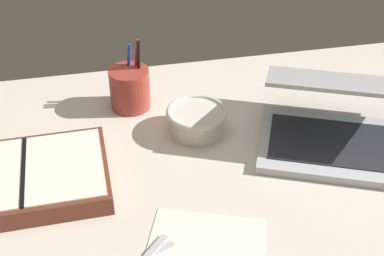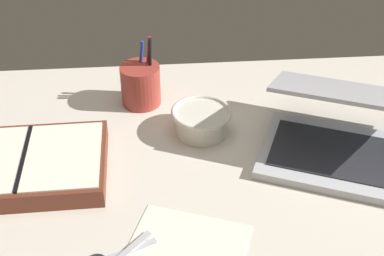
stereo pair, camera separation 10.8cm
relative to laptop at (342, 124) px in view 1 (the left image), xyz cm
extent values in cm
cube|color=beige|center=(-30.37, -8.45, -5.96)|extent=(140.00, 100.00, 2.00)
cube|color=#B7B7BC|center=(-0.99, -2.35, -4.06)|extent=(39.21, 33.47, 1.80)
cube|color=#232328|center=(-0.99, -2.35, -3.04)|extent=(33.12, 26.15, 0.24)
cube|color=#B7B7BC|center=(1.85, 4.41, 7.34)|extent=(38.78, 32.46, 8.49)
cube|color=silver|center=(1.68, 3.99, 7.18)|extent=(35.46, 29.34, 7.26)
cylinder|color=silver|center=(-29.04, 10.19, -2.29)|extent=(11.34, 11.34, 5.35)
torus|color=silver|center=(-29.04, 10.19, 0.39)|extent=(13.34, 13.34, 1.07)
cylinder|color=#9E382D|center=(-42.12, 23.43, -0.08)|extent=(9.30, 9.30, 9.76)
cylinder|color=black|center=(-39.68, 24.18, 4.00)|extent=(1.35, 2.59, 15.93)
cylinder|color=#233899|center=(-41.99, 25.98, 3.03)|extent=(2.49, 0.89, 13.98)
cylinder|color=#B21E1E|center=(-40.22, 25.13, 3.94)|extent=(2.30, 2.47, 15.81)
cube|color=brown|center=(-65.16, -0.80, -2.98)|extent=(32.14, 23.38, 3.96)
cube|color=silver|center=(-57.54, -0.64, -0.85)|extent=(15.04, 20.98, 0.30)
cube|color=black|center=(-65.16, -0.80, -0.70)|extent=(1.21, 20.71, 0.30)
cube|color=#B7B7BC|center=(-44.30, -22.83, -4.36)|extent=(7.48, 7.84, 0.30)
cube|color=#B7B7BC|center=(-44.30, -22.83, -4.66)|extent=(9.35, 4.83, 0.30)
camera|label=1|loc=(-49.51, -83.13, 65.31)|focal=50.00mm
camera|label=2|loc=(-38.85, -84.67, 65.31)|focal=50.00mm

